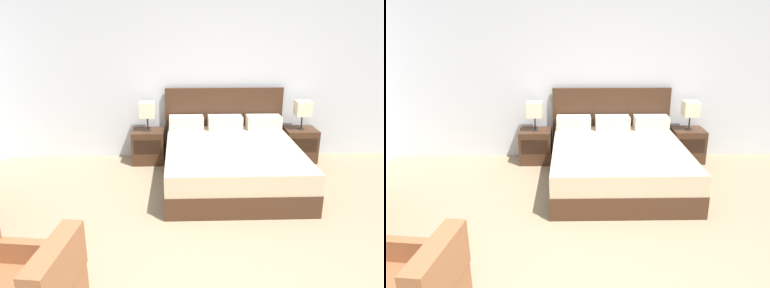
# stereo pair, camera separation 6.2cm
# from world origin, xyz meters

# --- Properties ---
(wall_back) EXTENTS (7.29, 0.06, 2.60)m
(wall_back) POSITION_xyz_m (0.00, 3.67, 1.30)
(wall_back) COLOR silver
(wall_back) RESTS_ON ground
(bed) EXTENTS (1.87, 2.11, 1.14)m
(bed) POSITION_xyz_m (0.53, 2.60, 0.30)
(bed) COLOR #422819
(bed) RESTS_ON ground
(nightstand_left) EXTENTS (0.49, 0.43, 0.52)m
(nightstand_left) POSITION_xyz_m (-0.68, 3.36, 0.26)
(nightstand_left) COLOR #422819
(nightstand_left) RESTS_ON ground
(nightstand_right) EXTENTS (0.49, 0.43, 0.52)m
(nightstand_right) POSITION_xyz_m (1.73, 3.36, 0.26)
(nightstand_right) COLOR #422819
(nightstand_right) RESTS_ON ground
(table_lamp_left) EXTENTS (0.23, 0.23, 0.45)m
(table_lamp_left) POSITION_xyz_m (-0.68, 3.36, 0.85)
(table_lamp_left) COLOR #332D28
(table_lamp_left) RESTS_ON nightstand_left
(table_lamp_right) EXTENTS (0.23, 0.23, 0.45)m
(table_lamp_right) POSITION_xyz_m (1.73, 3.36, 0.85)
(table_lamp_right) COLOR #332D28
(table_lamp_right) RESTS_ON nightstand_right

